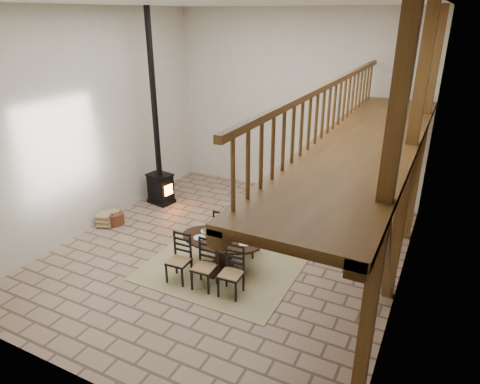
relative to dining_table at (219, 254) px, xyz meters
The scene contains 7 objects.
ground 0.82m from the dining_table, 106.22° to the left, with size 8.00×8.00×0.00m, color gray.
room_shell 2.89m from the dining_table, 34.99° to the left, with size 7.02×8.02×5.01m.
rug 0.39m from the dining_table, 92.94° to the left, with size 3.00×2.50×0.02m, color tan.
dining_table is the anchor object (origin of this frame).
wood_stove 3.88m from the dining_table, 144.09° to the left, with size 0.72×0.60×5.00m.
log_basket 3.41m from the dining_table, 168.87° to the left, with size 0.46×0.46×0.38m.
log_stack 3.49m from the dining_table, behind, with size 0.43×0.44×0.35m.
Camera 1 is at (3.90, -7.10, 4.83)m, focal length 32.00 mm.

